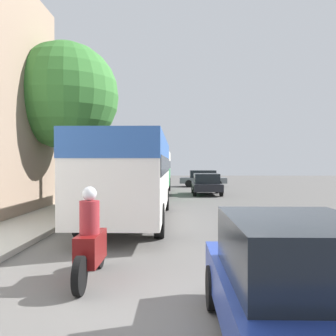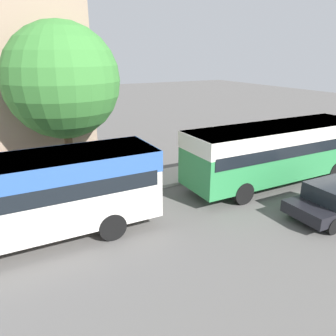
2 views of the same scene
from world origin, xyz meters
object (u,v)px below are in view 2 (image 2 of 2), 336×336
object	(u,v)px
bus_following	(278,146)
pedestrian_near_curb	(289,138)
car_far_curb	(336,199)
bus_lead	(4,194)

from	to	relation	value
bus_following	pedestrian_near_curb	world-z (taller)	bus_following
car_far_curb	pedestrian_near_curb	world-z (taller)	pedestrian_near_curb
bus_lead	bus_following	bearing A→B (deg)	90.79
bus_lead	bus_following	xyz separation A→B (m)	(-0.17, 12.20, -0.03)
bus_lead	car_far_curb	xyz separation A→B (m)	(3.68, 11.64, -1.22)
pedestrian_near_curb	car_far_curb	bearing A→B (deg)	-35.58
bus_lead	pedestrian_near_curb	bearing A→B (deg)	102.31
bus_lead	bus_following	size ratio (longest dim) A/B	1.05
car_far_curb	pedestrian_near_curb	size ratio (longest dim) A/B	2.30
bus_lead	pedestrian_near_curb	world-z (taller)	bus_lead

